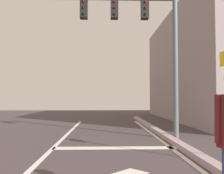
% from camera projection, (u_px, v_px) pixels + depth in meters
% --- Properties ---
extents(lane_line_center, '(0.12, 20.00, 0.01)m').
position_uv_depth(lane_line_center, '(34.00, 167.00, 5.09)').
color(lane_line_center, white).
rests_on(lane_line_center, ground).
extents(lane_line_curbside, '(0.12, 20.00, 0.01)m').
position_uv_depth(lane_line_curbside, '(194.00, 165.00, 5.18)').
color(lane_line_curbside, white).
rests_on(lane_line_curbside, ground).
extents(stop_bar, '(3.25, 0.40, 0.01)m').
position_uv_depth(stop_bar, '(115.00, 148.00, 7.00)').
color(stop_bar, white).
rests_on(stop_bar, ground).
extents(lane_arrow_head, '(0.71, 0.71, 0.01)m').
position_uv_depth(lane_arrow_head, '(130.00, 174.00, 4.61)').
color(lane_arrow_head, white).
rests_on(lane_arrow_head, ground).
extents(curb_strip, '(0.24, 24.00, 0.14)m').
position_uv_depth(curb_strip, '(207.00, 162.00, 5.19)').
color(curb_strip, '#A89198').
rests_on(curb_strip, ground).
extents(traffic_signal_mast, '(4.06, 0.34, 4.89)m').
position_uv_depth(traffic_signal_mast, '(139.00, 29.00, 8.68)').
color(traffic_signal_mast, '#535F61').
rests_on(traffic_signal_mast, ground).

